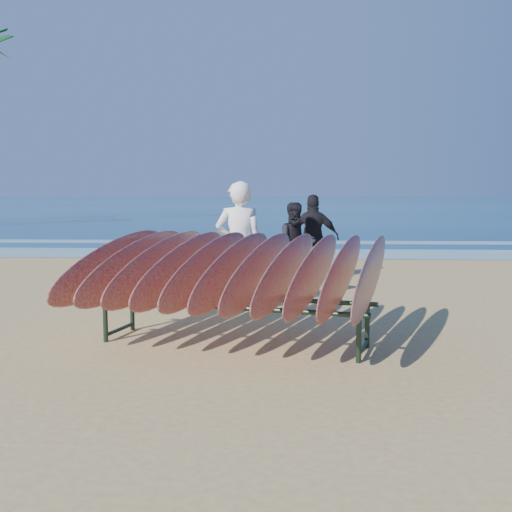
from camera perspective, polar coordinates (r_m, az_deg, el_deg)
The scene contains 8 objects.
ground at distance 7.38m, azimuth -0.30°, elevation -8.03°, with size 120.00×120.00×0.00m, color tan.
ocean at distance 62.17m, azimuth 2.38°, elevation 4.60°, with size 160.00×160.00×0.00m, color navy.
foam_near at distance 17.25m, azimuth 1.45°, elevation 0.23°, with size 160.00×160.00×0.00m, color white.
foam_far at distance 20.73m, azimuth 1.66°, elevation 1.25°, with size 160.00×160.00×0.00m, color white.
surfboard_rack at distance 7.30m, azimuth -1.99°, elevation -1.24°, with size 3.77×3.48×1.38m.
person_white at distance 9.31m, azimuth -1.50°, elevation 0.85°, with size 0.69×0.45×1.89m, color white.
person_dark_a at distance 11.76m, azimuth 3.60°, elevation 1.07°, with size 0.74×0.58×1.52m, color black.
person_dark_b at distance 12.36m, azimuth 5.14°, elevation 1.63°, with size 0.97×0.40×1.66m, color black.
Camera 1 is at (0.38, -7.15, 1.83)m, focal length 45.00 mm.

